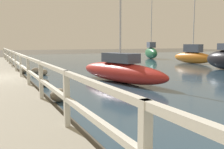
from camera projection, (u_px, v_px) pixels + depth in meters
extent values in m
cube|color=silver|center=(67.00, 99.00, 4.81)|extent=(0.10, 0.10, 1.04)
cube|color=silver|center=(41.00, 80.00, 7.24)|extent=(0.10, 0.10, 1.04)
cube|color=silver|center=(28.00, 71.00, 9.68)|extent=(0.10, 0.10, 1.04)
cube|color=silver|center=(21.00, 65.00, 12.11)|extent=(0.10, 0.10, 1.04)
cube|color=silver|center=(16.00, 61.00, 14.54)|extent=(0.10, 0.10, 1.04)
cube|color=silver|center=(12.00, 59.00, 16.98)|extent=(0.10, 0.10, 1.04)
cube|color=silver|center=(9.00, 57.00, 19.41)|extent=(0.10, 0.10, 1.04)
cube|color=silver|center=(7.00, 55.00, 21.84)|extent=(0.10, 0.10, 1.04)
cube|color=silver|center=(5.00, 54.00, 24.28)|extent=(0.10, 0.10, 1.04)
cube|color=silver|center=(4.00, 53.00, 26.71)|extent=(0.10, 0.10, 1.04)
cube|color=silver|center=(20.00, 55.00, 12.05)|extent=(0.09, 32.50, 0.08)
cube|color=silver|center=(21.00, 65.00, 12.11)|extent=(0.09, 32.50, 0.08)
ellipsoid|color=#666056|center=(44.00, 83.00, 11.02)|extent=(0.40, 0.36, 0.30)
ellipsoid|color=gray|center=(24.00, 70.00, 15.85)|extent=(0.51, 0.46, 0.39)
ellipsoid|color=gray|center=(36.00, 71.00, 15.56)|extent=(0.50, 0.45, 0.38)
ellipsoid|color=gray|center=(44.00, 72.00, 14.91)|extent=(0.45, 0.41, 0.34)
ellipsoid|color=gray|center=(59.00, 95.00, 8.14)|extent=(0.56, 0.51, 0.42)
ellipsoid|color=red|center=(120.00, 72.00, 12.15)|extent=(2.31, 5.94, 0.92)
cube|color=#4C566B|center=(120.00, 58.00, 12.07)|extent=(1.16, 2.08, 0.43)
ellipsoid|color=#236B42|center=(151.00, 53.00, 30.73)|extent=(2.31, 4.27, 1.28)
cube|color=#4C566B|center=(151.00, 45.00, 30.62)|extent=(1.16, 1.67, 0.65)
cylinder|color=silver|center=(152.00, 21.00, 30.29)|extent=(0.09, 0.09, 6.16)
ellipsoid|color=orange|center=(193.00, 58.00, 23.49)|extent=(1.40, 4.40, 1.01)
cube|color=#4C566B|center=(193.00, 48.00, 23.39)|extent=(0.83, 1.80, 0.70)
cylinder|color=silver|center=(194.00, 24.00, 23.14)|extent=(0.09, 0.09, 4.94)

